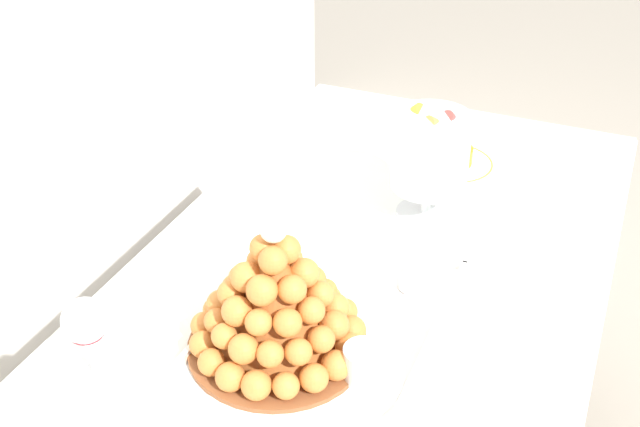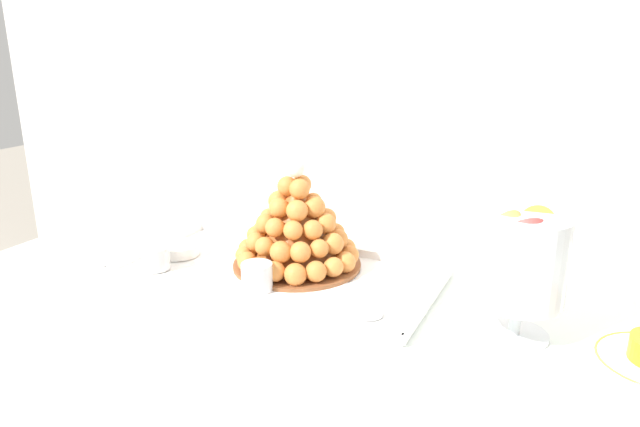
% 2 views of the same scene
% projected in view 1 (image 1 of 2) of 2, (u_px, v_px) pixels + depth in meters
% --- Properties ---
extents(buffet_table, '(1.67, 0.81, 0.80)m').
position_uv_depth(buffet_table, '(344.00, 357.00, 1.38)').
color(buffet_table, brown).
rests_on(buffet_table, ground_plane).
extents(serving_tray, '(0.67, 0.34, 0.02)m').
position_uv_depth(serving_tray, '(303.00, 364.00, 1.19)').
color(serving_tray, white).
rests_on(serving_tray, buffet_table).
extents(croquembouche, '(0.28, 0.28, 0.24)m').
position_uv_depth(croquembouche, '(276.00, 302.00, 1.17)').
color(croquembouche, brown).
rests_on(croquembouche, serving_tray).
extents(dessert_cup_mid_left, '(0.06, 0.06, 0.06)m').
position_uv_depth(dessert_cup_mid_left, '(364.00, 365.00, 1.15)').
color(dessert_cup_mid_left, silver).
rests_on(dessert_cup_mid_left, serving_tray).
extents(dessert_cup_centre, '(0.05, 0.05, 0.05)m').
position_uv_depth(dessert_cup_centre, '(413.00, 276.00, 1.33)').
color(dessert_cup_centre, silver).
rests_on(dessert_cup_centre, serving_tray).
extents(macaron_goblet, '(0.15, 0.15, 0.23)m').
position_uv_depth(macaron_goblet, '(431.00, 153.00, 1.48)').
color(macaron_goblet, white).
rests_on(macaron_goblet, buffet_table).
extents(fruit_tart_plate, '(0.19, 0.19, 0.06)m').
position_uv_depth(fruit_tart_plate, '(451.00, 159.00, 1.72)').
color(fruit_tart_plate, white).
rests_on(fruit_tart_plate, buffet_table).
extents(wine_glass, '(0.07, 0.07, 0.15)m').
position_uv_depth(wine_glass, '(85.00, 324.00, 1.12)').
color(wine_glass, silver).
rests_on(wine_glass, buffet_table).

